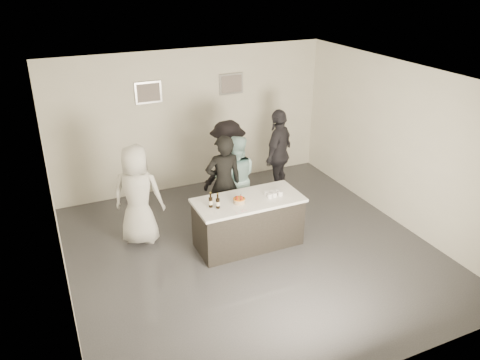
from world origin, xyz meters
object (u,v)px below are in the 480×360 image
(bar_counter, at_px, (248,222))
(person_guest_left, at_px, (138,195))
(person_main_black, at_px, (224,183))
(beer_bottle_b, at_px, (218,201))
(person_main_blue, at_px, (236,178))
(beer_bottle_a, at_px, (211,200))
(cake, at_px, (239,201))
(person_guest_right, at_px, (278,153))
(person_guest_back, at_px, (228,166))

(bar_counter, bearing_deg, person_guest_left, 151.62)
(person_main_black, bearing_deg, beer_bottle_b, 68.81)
(person_main_blue, bearing_deg, beer_bottle_a, 65.51)
(cake, distance_m, person_guest_right, 2.26)
(cake, xyz_separation_m, person_guest_left, (-1.49, 0.97, -0.03))
(cake, xyz_separation_m, beer_bottle_a, (-0.49, 0.06, 0.09))
(bar_counter, distance_m, cake, 0.53)
(beer_bottle_b, bearing_deg, person_guest_left, 137.71)
(person_guest_left, bearing_deg, cake, 175.34)
(beer_bottle_b, relative_size, person_guest_right, 0.14)
(beer_bottle_a, relative_size, person_main_blue, 0.15)
(person_main_blue, height_order, person_guest_back, person_guest_back)
(bar_counter, distance_m, person_guest_left, 1.97)
(person_guest_right, bearing_deg, person_main_blue, -14.26)
(bar_counter, distance_m, beer_bottle_b, 0.83)
(person_guest_right, bearing_deg, cake, 5.32)
(cake, xyz_separation_m, person_guest_back, (0.41, 1.46, -0.01))
(bar_counter, distance_m, person_main_blue, 1.05)
(person_main_blue, bearing_deg, bar_counter, 96.89)
(beer_bottle_b, distance_m, person_guest_right, 2.57)
(bar_counter, bearing_deg, beer_bottle_a, -179.79)
(beer_bottle_b, xyz_separation_m, person_main_blue, (0.77, 1.04, -0.18))
(cake, xyz_separation_m, person_main_black, (0.04, 0.78, -0.02))
(cake, height_order, person_main_blue, person_main_blue)
(beer_bottle_a, bearing_deg, bar_counter, 0.21)
(person_main_black, xyz_separation_m, person_guest_back, (0.37, 0.68, 0.01))
(person_main_black, height_order, person_guest_left, person_main_black)
(person_guest_back, bearing_deg, bar_counter, 58.51)
(cake, relative_size, person_main_blue, 0.12)
(bar_counter, xyz_separation_m, person_guest_left, (-1.69, 0.91, 0.46))
(person_guest_right, bearing_deg, person_guest_left, -28.09)
(cake, relative_size, person_guest_left, 0.11)
(beer_bottle_b, bearing_deg, person_main_blue, 53.38)
(bar_counter, relative_size, person_guest_right, 0.98)
(bar_counter, relative_size, person_guest_back, 1.01)
(person_main_black, distance_m, person_guest_back, 0.78)
(person_guest_right, bearing_deg, bar_counter, 7.97)
(beer_bottle_a, relative_size, person_guest_back, 0.14)
(person_main_black, xyz_separation_m, person_guest_right, (1.57, 0.82, 0.03))
(cake, bearing_deg, beer_bottle_b, -176.64)
(person_main_black, bearing_deg, person_guest_left, -0.13)
(person_main_blue, bearing_deg, person_guest_left, 19.00)
(person_main_blue, xyz_separation_m, person_guest_back, (0.03, 0.44, 0.08))
(beer_bottle_a, distance_m, person_guest_back, 1.67)
(person_main_black, xyz_separation_m, person_main_blue, (0.34, 0.24, -0.07))
(cake, distance_m, beer_bottle_b, 0.40)
(person_guest_right, relative_size, person_guest_back, 1.03)
(person_guest_left, bearing_deg, beer_bottle_b, 166.22)
(beer_bottle_a, bearing_deg, beer_bottle_b, -41.32)
(bar_counter, height_order, beer_bottle_a, beer_bottle_a)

